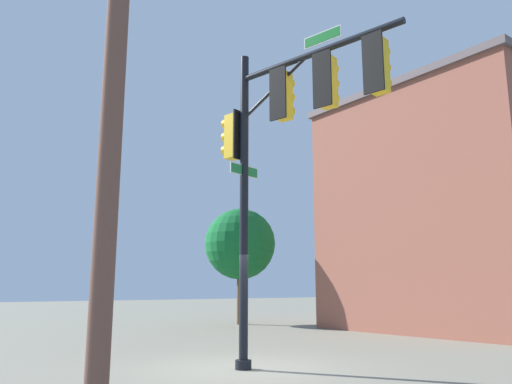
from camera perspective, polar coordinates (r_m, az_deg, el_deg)
name	(u,v)px	position (r m, az deg, el deg)	size (l,w,h in m)	color
ground_plane	(243,369)	(11.56, -1.47, -19.68)	(120.00, 120.00, 0.00)	slate
signal_pole_assembly	(286,126)	(11.21, 3.50, 7.51)	(4.77, 1.51, 7.36)	black
utility_pole	(111,138)	(6.95, -16.33, 5.95)	(0.49, 1.79, 7.22)	brown
tree_near	(240,244)	(25.18, -1.83, -5.98)	(3.55, 3.55, 5.71)	brown
brick_building	(448,210)	(23.11, 21.16, -1.99)	(9.59, 7.41, 10.09)	#8F5140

